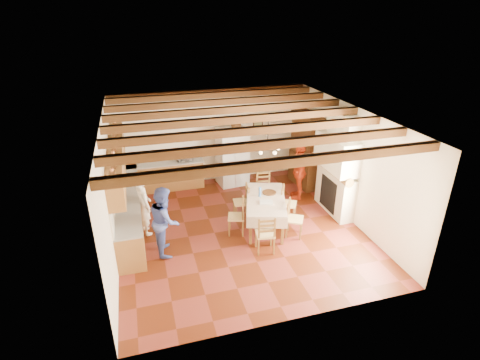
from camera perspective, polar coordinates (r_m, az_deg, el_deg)
name	(u,v)px	position (r m, az deg, el deg)	size (l,w,h in m)	color
floor	(239,229)	(9.78, -0.08, -7.50)	(6.00, 6.50, 0.02)	#4C1B0A
ceiling	(239,115)	(8.55, -0.09, 9.86)	(6.00, 6.50, 0.02)	silver
wall_back	(211,136)	(12.02, -4.39, 6.73)	(6.00, 0.02, 3.00)	silver
wall_front	(293,253)	(6.40, 8.14, -10.99)	(6.00, 0.02, 3.00)	silver
wall_left	(109,191)	(8.80, -19.28, -1.66)	(0.02, 6.50, 3.00)	silver
wall_right	(350,163)	(10.24, 16.35, 2.48)	(0.02, 6.50, 3.00)	silver
ceiling_beams	(239,119)	(8.58, -0.09, 9.22)	(6.00, 6.30, 0.16)	#3A2011
lower_cabinets_left	(129,209)	(10.20, -16.56, -4.31)	(0.60, 4.30, 0.86)	brown
lower_cabinets_back	(166,176)	(11.92, -11.22, 0.63)	(2.30, 0.60, 0.86)	brown
countertop_left	(127,194)	(9.99, -16.87, -2.06)	(0.62, 4.30, 0.04)	slate
countertop_back	(165,162)	(11.75, -11.39, 2.64)	(2.34, 0.62, 0.04)	slate
backsplash_left	(113,184)	(9.88, -18.74, -0.59)	(0.03, 4.30, 0.60)	white
backsplash_back	(163,150)	(11.90, -11.66, 4.56)	(2.30, 0.03, 0.60)	white
upper_cabinets	(116,159)	(9.62, -18.31, 3.02)	(0.35, 4.20, 0.70)	brown
fireplace	(335,165)	(10.29, 14.34, 2.23)	(0.56, 1.60, 2.80)	beige
wall_picture	(258,122)	(12.28, 2.75, 8.87)	(0.34, 0.03, 0.42)	black
refrigerator	(232,157)	(11.89, -1.21, 3.57)	(0.91, 0.75, 1.82)	silver
hutch	(306,150)	(11.88, 10.05, 4.46)	(0.54, 1.28, 2.32)	#381F0C
dining_table	(266,201)	(9.56, 3.94, -3.25)	(1.46, 2.06, 0.81)	beige
chandelier	(268,145)	(8.95, 4.22, 5.38)	(0.47, 0.47, 0.03)	black
chair_left_near	(236,216)	(9.38, -0.59, -5.51)	(0.42, 0.40, 0.96)	brown
chair_left_far	(241,202)	(10.05, 0.19, -3.30)	(0.42, 0.40, 0.96)	brown
chair_right_near	(295,218)	(9.38, 8.35, -5.82)	(0.42, 0.40, 0.96)	brown
chair_right_far	(288,203)	(10.05, 7.40, -3.54)	(0.42, 0.40, 0.96)	brown
chair_end_near	(265,233)	(8.74, 3.86, -8.08)	(0.42, 0.40, 0.96)	brown
chair_end_far	(264,189)	(10.77, 3.70, -1.33)	(0.42, 0.40, 0.96)	brown
person_man	(144,205)	(9.54, -14.48, -3.72)	(0.57, 0.38, 1.57)	white
person_woman_blue	(165,220)	(8.71, -11.37, -6.04)	(0.80, 0.62, 1.64)	#4557A8
person_woman_red	(299,171)	(11.08, 9.00, 1.38)	(1.02, 0.42, 1.74)	#B22F11
microwave	(184,156)	(11.74, -8.49, 3.69)	(0.50, 0.34, 0.28)	silver
fridge_vase	(236,124)	(11.58, -0.60, 8.59)	(0.31, 0.31, 0.33)	#381F0C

